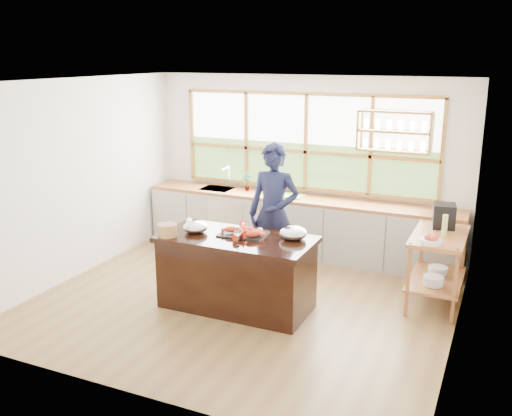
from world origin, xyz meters
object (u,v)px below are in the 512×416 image
Objects in this scene: island at (237,272)px; cook at (274,214)px; espresso_machine at (444,216)px; wicker_basket at (167,230)px.

island is 0.97× the size of cook.
cook is 6.27× the size of espresso_machine.
island is 1.06m from cook.
wicker_basket is at bearing -159.79° from espresso_machine.
cook is at bearing 84.50° from island.
wicker_basket is at bearing -126.14° from cook.
wicker_basket reaches higher than island.
island is 6.11× the size of espresso_machine.
espresso_machine is (2.10, 0.47, 0.10)m from cook.
wicker_basket is (-0.76, -0.31, 0.52)m from island.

